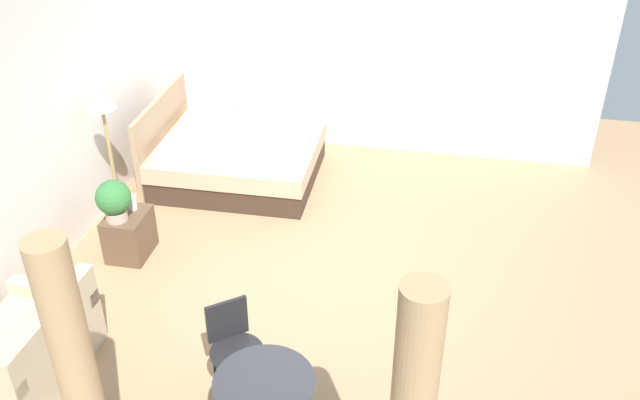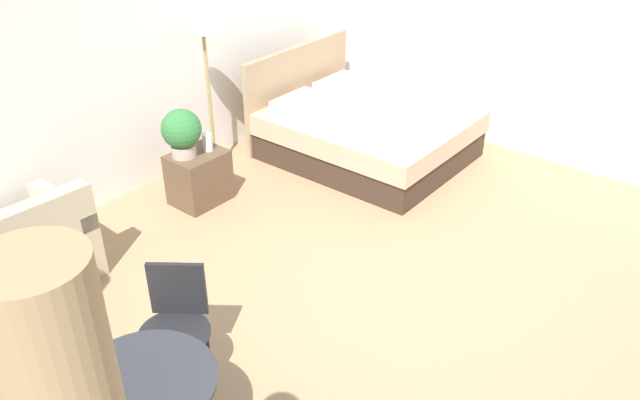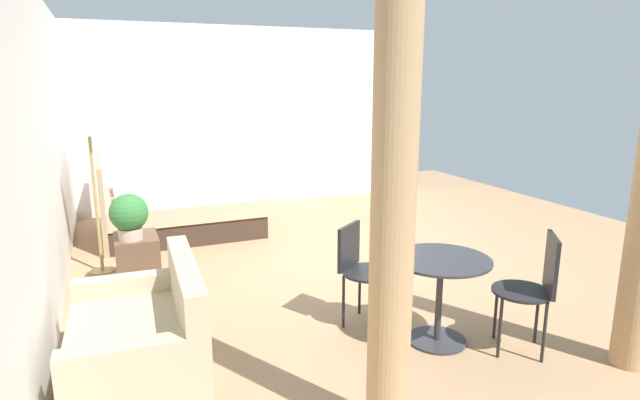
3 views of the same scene
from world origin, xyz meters
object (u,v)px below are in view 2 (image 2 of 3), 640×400
at_px(cafe_chair_near_window, 176,317).
at_px(potted_plant, 182,131).
at_px(bed, 363,131).
at_px(floor_lamp, 204,37).
at_px(vase, 208,142).
at_px(couch, 3,260).
at_px(nightstand, 199,178).

bearing_deg(cafe_chair_near_window, potted_plant, 48.63).
xyz_separation_m(bed, floor_lamp, (-1.28, 0.95, 1.13)).
xyz_separation_m(floor_lamp, cafe_chair_near_window, (-2.10, -2.00, -0.89)).
height_order(vase, floor_lamp, floor_lamp).
bearing_deg(vase, potted_plant, 160.23).
height_order(couch, vase, couch).
bearing_deg(nightstand, cafe_chair_near_window, -134.04).
bearing_deg(floor_lamp, potted_plant, -154.15).
xyz_separation_m(potted_plant, cafe_chair_near_window, (-1.50, -1.71, -0.23)).
distance_m(nightstand, potted_plant, 0.51).
xyz_separation_m(potted_plant, floor_lamp, (0.60, 0.29, 0.66)).
xyz_separation_m(nightstand, cafe_chair_near_window, (-1.60, -1.66, 0.27)).
bearing_deg(bed, cafe_chair_near_window, -162.78).
bearing_deg(nightstand, potted_plant, 154.00).
xyz_separation_m(couch, vase, (1.97, -0.12, 0.30)).
relative_size(nightstand, cafe_chair_near_window, 0.60).
height_order(couch, cafe_chair_near_window, cafe_chair_near_window).
height_order(nightstand, potted_plant, potted_plant).
height_order(bed, floor_lamp, floor_lamp).
bearing_deg(bed, potted_plant, 160.79).
relative_size(couch, floor_lamp, 0.76).
bearing_deg(potted_plant, floor_lamp, 25.85).
relative_size(couch, vase, 7.68).
bearing_deg(floor_lamp, nightstand, -145.82).
bearing_deg(cafe_chair_near_window, nightstand, 45.96).
xyz_separation_m(couch, floor_lamp, (2.35, 0.25, 1.12)).
xyz_separation_m(couch, nightstand, (1.85, -0.09, -0.04)).
relative_size(couch, nightstand, 2.50).
relative_size(nightstand, potted_plant, 1.13).
bearing_deg(floor_lamp, cafe_chair_near_window, -136.48).
bearing_deg(floor_lamp, vase, -135.77).
xyz_separation_m(nightstand, potted_plant, (-0.10, 0.05, 0.49)).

